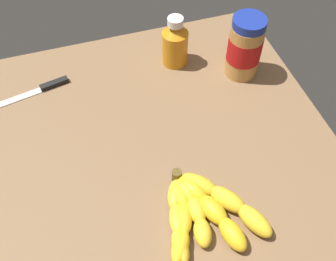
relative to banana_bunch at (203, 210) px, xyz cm
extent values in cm
cube|color=brown|center=(5.36, -18.80, -3.83)|extent=(81.22, 77.39, 4.19)
ellipsoid|color=yellow|center=(4.05, -4.95, -0.26)|extent=(5.31, 7.33, 2.96)
ellipsoid|color=yellow|center=(5.68, 0.14, -0.26)|extent=(4.38, 7.20, 2.96)
ellipsoid|color=yellow|center=(6.43, 5.44, -0.26)|extent=(3.33, 6.86, 2.96)
ellipsoid|color=yellow|center=(2.93, -4.64, -0.16)|extent=(3.90, 7.06, 3.15)
ellipsoid|color=yellow|center=(4.12, 0.58, -0.16)|extent=(5.19, 7.40, 3.15)
ellipsoid|color=yellow|center=(6.42, 5.43, -0.16)|extent=(6.23, 7.39, 3.15)
ellipsoid|color=yellow|center=(1.71, -5.06, -0.07)|extent=(4.40, 6.36, 3.33)
ellipsoid|color=yellow|center=(1.24, -0.44, -0.07)|extent=(3.36, 5.84, 3.33)
ellipsoid|color=yellow|center=(1.66, 4.18, -0.07)|extent=(4.35, 6.34, 3.33)
ellipsoid|color=yellow|center=(0.50, -4.83, 0.15)|extent=(6.62, 8.26, 3.77)
ellipsoid|color=yellow|center=(-1.79, 0.58, 0.15)|extent=(6.03, 8.19, 3.77)
ellipsoid|color=yellow|center=(-3.45, 6.21, 0.15)|extent=(5.36, 8.02, 3.77)
ellipsoid|color=yellow|center=(-1.03, -5.57, 0.13)|extent=(8.51, 8.29, 3.73)
ellipsoid|color=yellow|center=(-5.30, -0.68, 0.13)|extent=(7.75, 8.81, 3.73)
ellipsoid|color=yellow|center=(-8.48, 4.98, 0.13)|extent=(6.66, 8.97, 3.73)
cylinder|color=brown|center=(2.45, -8.81, 0.06)|extent=(2.00, 2.00, 3.00)
cylinder|color=#BF8442|center=(-23.04, -34.42, 5.32)|extent=(8.14, 8.14, 14.12)
cylinder|color=#B71414|center=(-23.04, -34.42, 6.03)|extent=(8.30, 8.30, 6.35)
cylinder|color=navy|center=(-23.04, -34.42, 13.43)|extent=(7.91, 7.91, 2.10)
cylinder|color=orange|center=(-8.26, -43.04, 2.88)|extent=(6.59, 6.59, 9.23)
cone|color=orange|center=(-8.26, -43.04, 8.66)|extent=(6.59, 6.59, 2.34)
cylinder|color=white|center=(-8.26, -43.04, 10.85)|extent=(3.84, 3.84, 2.04)
cube|color=silver|center=(32.75, -41.71, -1.44)|extent=(13.19, 4.37, 0.50)
cube|color=black|center=(22.90, -43.70, -1.14)|extent=(7.18, 2.96, 1.20)
camera|label=1|loc=(16.76, 30.91, 70.07)|focal=42.72mm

